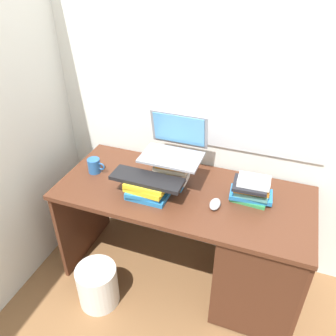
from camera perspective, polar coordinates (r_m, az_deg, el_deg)
The scene contains 12 objects.
ground_plane at distance 2.56m, azimuth 2.13°, elevation -17.11°, with size 6.00×6.00×0.00m, color brown.
wall_back at distance 2.10m, azimuth 6.32°, elevation 14.49°, with size 6.00×0.06×2.60m.
wall_left at distance 2.26m, azimuth -22.99°, elevation 13.49°, with size 0.05×6.00×2.60m, color silver.
desk at distance 2.19m, azimuth 12.08°, elevation -13.29°, with size 1.52×0.66×0.73m.
book_stack_tall at distance 2.06m, azimuth 0.62°, elevation -0.41°, with size 0.22×0.20×0.18m.
book_stack_keyboard_riser at distance 1.98m, azimuth -3.54°, elevation -3.45°, with size 0.24×0.19×0.11m.
book_stack_side at distance 2.00m, azimuth 13.74°, elevation -3.52°, with size 0.25×0.18×0.15m.
laptop at distance 2.03m, azimuth 1.09°, elevation 3.78°, with size 0.35×0.28×0.24m.
keyboard at distance 1.94m, azimuth -3.53°, elevation -1.85°, with size 0.42×0.14×0.02m, color black.
computer_mouse at distance 1.94m, azimuth 7.85°, elevation -5.98°, with size 0.06×0.10×0.04m, color #A5A8AD.
mug at distance 2.24m, azimuth -12.22°, elevation 0.34°, with size 0.12×0.08×0.09m.
wastebasket at distance 2.35m, azimuth -11.63°, elevation -18.60°, with size 0.26×0.26×0.29m, color silver.
Camera 1 is at (0.48, -1.56, 1.97)m, focal length 36.54 mm.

